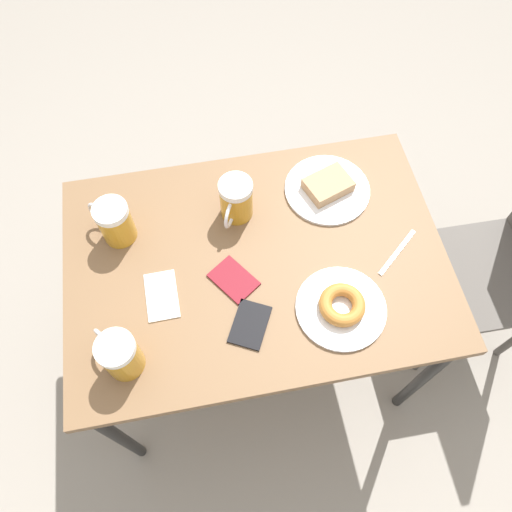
# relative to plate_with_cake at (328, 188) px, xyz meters

# --- Properties ---
(ground_plane) EXTENTS (8.00, 8.00, 0.00)m
(ground_plane) POSITION_rel_plate_with_cake_xyz_m (0.19, -0.26, -0.76)
(ground_plane) COLOR gray
(table) EXTENTS (0.75, 1.08, 0.74)m
(table) POSITION_rel_plate_with_cake_xyz_m (0.19, -0.26, -0.08)
(table) COLOR brown
(table) RESTS_ON ground_plane
(plate_with_cake) EXTENTS (0.26, 0.26, 0.05)m
(plate_with_cake) POSITION_rel_plate_with_cake_xyz_m (0.00, 0.00, 0.00)
(plate_with_cake) COLOR silver
(plate_with_cake) RESTS_ON table
(plate_with_donut) EXTENTS (0.24, 0.24, 0.05)m
(plate_with_donut) POSITION_rel_plate_with_cake_xyz_m (0.38, -0.06, 0.00)
(plate_with_donut) COLOR silver
(plate_with_donut) RESTS_ON table
(beer_mug_left) EXTENTS (0.13, 0.10, 0.14)m
(beer_mug_left) POSITION_rel_plate_with_cake_xyz_m (0.03, -0.28, 0.05)
(beer_mug_left) COLOR #C68C23
(beer_mug_left) RESTS_ON table
(beer_mug_center) EXTENTS (0.13, 0.11, 0.14)m
(beer_mug_center) POSITION_rel_plate_with_cake_xyz_m (0.43, -0.64, 0.05)
(beer_mug_center) COLOR #C68C23
(beer_mug_center) RESTS_ON table
(beer_mug_right) EXTENTS (0.12, 0.12, 0.14)m
(beer_mug_right) POSITION_rel_plate_with_cake_xyz_m (0.04, -0.63, 0.05)
(beer_mug_right) COLOR #C68C23
(beer_mug_right) RESTS_ON table
(napkin_folded) EXTENTS (0.14, 0.09, 0.00)m
(napkin_folded) POSITION_rel_plate_with_cake_xyz_m (0.26, -0.53, -0.01)
(napkin_folded) COLOR white
(napkin_folded) RESTS_ON table
(fork) EXTENTS (0.13, 0.15, 0.00)m
(fork) POSITION_rel_plate_with_cake_xyz_m (0.25, 0.14, -0.01)
(fork) COLOR silver
(fork) RESTS_ON table
(passport_near_edge) EXTENTS (0.15, 0.14, 0.01)m
(passport_near_edge) POSITION_rel_plate_with_cake_xyz_m (0.25, -0.33, -0.01)
(passport_near_edge) COLOR maroon
(passport_near_edge) RESTS_ON table
(passport_far_edge) EXTENTS (0.15, 0.14, 0.01)m
(passport_far_edge) POSITION_rel_plate_with_cake_xyz_m (0.38, -0.31, -0.01)
(passport_far_edge) COLOR black
(passport_far_edge) RESTS_ON table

